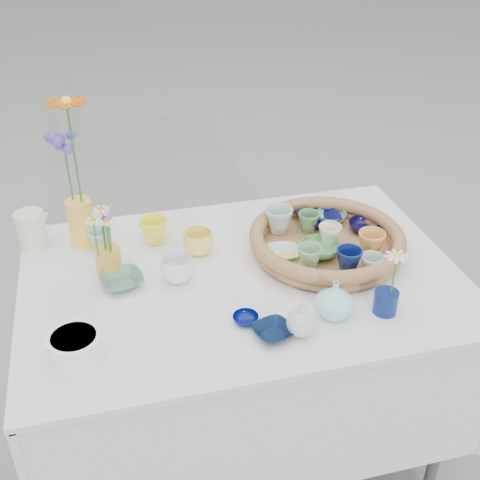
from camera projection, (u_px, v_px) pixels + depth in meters
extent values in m
plane|color=gray|center=(241.00, 448.00, 2.16)|extent=(80.00, 80.00, 0.00)
imported|color=#080C3F|center=(319.00, 218.00, 1.96)|extent=(0.16, 0.16, 0.03)
imported|color=#0C0933|center=(364.00, 226.00, 1.92)|extent=(0.12, 0.12, 0.03)
imported|color=#DD9F4D|center=(371.00, 243.00, 1.79)|extent=(0.11, 0.11, 0.08)
imported|color=#50975A|center=(321.00, 249.00, 1.80)|extent=(0.14, 0.14, 0.04)
imported|color=#7FB87E|center=(309.00, 257.00, 1.73)|extent=(0.10, 0.10, 0.07)
imported|color=silver|center=(283.00, 253.00, 1.79)|extent=(0.11, 0.11, 0.02)
imported|color=#A8CEC3|center=(279.00, 220.00, 1.90)|extent=(0.12, 0.12, 0.08)
imported|color=white|center=(330.00, 235.00, 1.84)|extent=(0.09, 0.09, 0.07)
imported|color=#89BACD|center=(331.00, 217.00, 1.97)|extent=(0.13, 0.13, 0.03)
imported|color=navy|center=(349.00, 260.00, 1.72)|extent=(0.09, 0.09, 0.07)
imported|color=#E6CF6E|center=(294.00, 261.00, 1.75)|extent=(0.09, 0.09, 0.02)
imported|color=#A6C3B9|center=(371.00, 265.00, 1.70)|extent=(0.07, 0.07, 0.06)
imported|color=#508A5A|center=(309.00, 222.00, 1.91)|extent=(0.08, 0.08, 0.06)
imported|color=#FFF633|center=(154.00, 231.00, 1.88)|extent=(0.11, 0.11, 0.08)
imported|color=#FDE65A|center=(198.00, 242.00, 1.83)|extent=(0.10, 0.10, 0.07)
imported|color=#4F7F62|center=(122.00, 281.00, 1.70)|extent=(0.14, 0.14, 0.03)
imported|color=white|center=(177.00, 269.00, 1.71)|extent=(0.11, 0.11, 0.07)
imported|color=#020B56|center=(246.00, 319.00, 1.56)|extent=(0.09, 0.09, 0.02)
imported|color=#97C8B7|center=(101.00, 240.00, 1.84)|extent=(0.07, 0.07, 0.07)
imported|color=#081736|center=(273.00, 332.00, 1.51)|extent=(0.13, 0.13, 0.02)
imported|color=#95EDE8|center=(335.00, 299.00, 1.56)|extent=(0.13, 0.13, 0.11)
cylinder|color=navy|center=(386.00, 302.00, 1.59)|extent=(0.08, 0.08, 0.06)
cylinder|color=yellow|center=(81.00, 222.00, 1.85)|extent=(0.10, 0.10, 0.15)
cylinder|color=gold|center=(108.00, 261.00, 1.74)|extent=(0.08, 0.08, 0.08)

